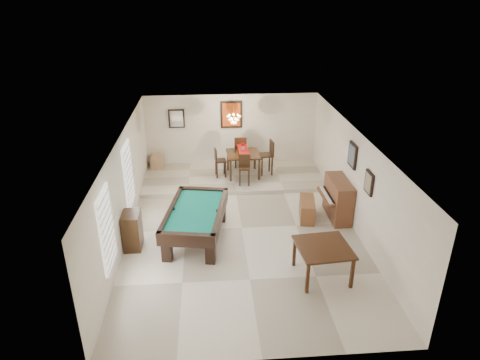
{
  "coord_description": "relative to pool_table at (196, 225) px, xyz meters",
  "views": [
    {
      "loc": [
        -0.82,
        -9.97,
        5.96
      ],
      "look_at": [
        0.0,
        0.6,
        1.15
      ],
      "focal_mm": 32.0,
      "sensor_mm": 36.0,
      "label": 1
    }
  ],
  "objects": [
    {
      "name": "wall_right",
      "position": [
        4.21,
        0.46,
        0.88
      ],
      "size": [
        0.04,
        9.0,
        2.6
      ],
      "primitive_type": "cube",
      "color": "silver",
      "rests_on": "ground_plane"
    },
    {
      "name": "right_picture_lower",
      "position": [
        4.17,
        -0.54,
        1.28
      ],
      "size": [
        0.06,
        0.45,
        0.55
      ],
      "primitive_type": "cube",
      "color": "gray",
      "rests_on": "wall_right"
    },
    {
      "name": "upright_piano",
      "position": [
        3.81,
        0.87,
        0.14
      ],
      "size": [
        0.75,
        1.34,
        1.12
      ],
      "primitive_type": null,
      "color": "brown",
      "rests_on": "ground_plane"
    },
    {
      "name": "dining_table",
      "position": [
        1.52,
        3.76,
        0.15
      ],
      "size": [
        1.12,
        1.12,
        0.89
      ],
      "primitive_type": null,
      "rotation": [
        0.0,
        0.0,
        0.04
      ],
      "color": "black",
      "rests_on": "dining_step"
    },
    {
      "name": "wall_back",
      "position": [
        1.21,
        4.96,
        0.88
      ],
      "size": [
        6.0,
        0.04,
        2.6
      ],
      "primitive_type": "cube",
      "color": "silver",
      "rests_on": "ground_plane"
    },
    {
      "name": "ceiling",
      "position": [
        1.21,
        0.46,
        2.18
      ],
      "size": [
        6.0,
        9.0,
        0.04
      ],
      "primitive_type": "cube",
      "color": "white",
      "rests_on": "wall_back"
    },
    {
      "name": "dining_chair_west",
      "position": [
        0.76,
        3.71,
        0.19
      ],
      "size": [
        0.39,
        0.39,
        0.96
      ],
      "primitive_type": null,
      "rotation": [
        0.0,
        0.0,
        1.68
      ],
      "color": "black",
      "rests_on": "dining_step"
    },
    {
      "name": "back_painting",
      "position": [
        1.21,
        4.92,
        1.48
      ],
      "size": [
        0.75,
        0.06,
        0.95
      ],
      "primitive_type": "cube",
      "color": "#D84C14",
      "rests_on": "wall_back"
    },
    {
      "name": "apothecary_chest",
      "position": [
        -1.56,
        -0.26,
        0.06
      ],
      "size": [
        0.42,
        0.63,
        0.94
      ],
      "primitive_type": "cube",
      "color": "black",
      "rests_on": "ground_plane"
    },
    {
      "name": "wall_front",
      "position": [
        1.21,
        -4.04,
        0.88
      ],
      "size": [
        6.0,
        0.04,
        2.6
      ],
      "primitive_type": "cube",
      "color": "silver",
      "rests_on": "ground_plane"
    },
    {
      "name": "ground_plane",
      "position": [
        1.21,
        0.46,
        -0.43
      ],
      "size": [
        6.0,
        9.0,
        0.02
      ],
      "primitive_type": "cube",
      "color": "beige"
    },
    {
      "name": "wall_left",
      "position": [
        -1.79,
        0.46,
        0.88
      ],
      "size": [
        0.04,
        9.0,
        2.6
      ],
      "primitive_type": "cube",
      "color": "silver",
      "rests_on": "ground_plane"
    },
    {
      "name": "flower_vase",
      "position": [
        1.52,
        3.76,
        0.73
      ],
      "size": [
        0.16,
        0.16,
        0.26
      ],
      "primitive_type": null,
      "rotation": [
        0.0,
        0.0,
        -0.1
      ],
      "color": "#9D0D10",
      "rests_on": "dining_table"
    },
    {
      "name": "piano_bench",
      "position": [
        3.08,
        0.86,
        -0.14
      ],
      "size": [
        0.55,
        1.05,
        0.55
      ],
      "primitive_type": "cube",
      "rotation": [
        0.0,
        0.0,
        -0.17
      ],
      "color": "brown",
      "rests_on": "ground_plane"
    },
    {
      "name": "dining_chair_east",
      "position": [
        2.29,
        3.78,
        0.29
      ],
      "size": [
        0.49,
        0.49,
        1.18
      ],
      "primitive_type": null,
      "rotation": [
        0.0,
        0.0,
        -1.44
      ],
      "color": "black",
      "rests_on": "dining_step"
    },
    {
      "name": "window_left_rear",
      "position": [
        -1.76,
        1.06,
        0.98
      ],
      "size": [
        0.06,
        1.0,
        1.7
      ],
      "primitive_type": "cube",
      "color": "white",
      "rests_on": "wall_left"
    },
    {
      "name": "window_left_front",
      "position": [
        -1.76,
        -1.74,
        0.98
      ],
      "size": [
        0.06,
        1.0,
        1.7
      ],
      "primitive_type": "cube",
      "color": "white",
      "rests_on": "wall_left"
    },
    {
      "name": "square_table",
      "position": [
        2.82,
        -1.79,
        -0.02
      ],
      "size": [
        1.24,
        1.24,
        0.79
      ],
      "primitive_type": null,
      "rotation": [
        0.0,
        0.0,
        0.09
      ],
      "color": "black",
      "rests_on": "ground_plane"
    },
    {
      "name": "back_mirror",
      "position": [
        -0.69,
        4.92,
        1.38
      ],
      "size": [
        0.55,
        0.06,
        0.65
      ],
      "primitive_type": "cube",
      "color": "white",
      "rests_on": "wall_back"
    },
    {
      "name": "chandelier",
      "position": [
        1.21,
        3.66,
        1.78
      ],
      "size": [
        0.44,
        0.44,
        0.6
      ],
      "primitive_type": null,
      "color": "#FFE5B2",
      "rests_on": "ceiling"
    },
    {
      "name": "corner_bench",
      "position": [
        -1.43,
        4.62,
        -0.07
      ],
      "size": [
        0.44,
        0.54,
        0.46
      ],
      "primitive_type": "cube",
      "rotation": [
        0.0,
        0.0,
        -0.06
      ],
      "color": "tan",
      "rests_on": "dining_step"
    },
    {
      "name": "pool_table",
      "position": [
        0.0,
        0.0,
        0.0
      ],
      "size": [
        1.75,
        2.69,
        0.83
      ],
      "primitive_type": null,
      "rotation": [
        0.0,
        0.0,
        -0.17
      ],
      "color": "black",
      "rests_on": "ground_plane"
    },
    {
      "name": "dining_step",
      "position": [
        1.21,
        3.71,
        -0.36
      ],
      "size": [
        6.0,
        2.5,
        0.12
      ],
      "primitive_type": "cube",
      "color": "beige",
      "rests_on": "ground_plane"
    },
    {
      "name": "right_picture_upper",
      "position": [
        4.17,
        0.76,
        1.48
      ],
      "size": [
        0.06,
        0.55,
        0.65
      ],
      "primitive_type": "cube",
      "color": "slate",
      "rests_on": "wall_right"
    },
    {
      "name": "dining_chair_north",
      "position": [
        1.49,
        4.51,
        0.27
      ],
      "size": [
        0.44,
        0.44,
        1.13
      ],
      "primitive_type": null,
      "rotation": [
        0.0,
        0.0,
        3.09
      ],
      "color": "black",
      "rests_on": "dining_step"
    },
    {
      "name": "dining_chair_south",
      "position": [
        1.5,
        3.0,
        0.19
      ],
      "size": [
        0.39,
        0.39,
        0.97
      ],
      "primitive_type": null,
      "rotation": [
        0.0,
        0.0,
        -0.08
      ],
      "color": "black",
      "rests_on": "dining_step"
    }
  ]
}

